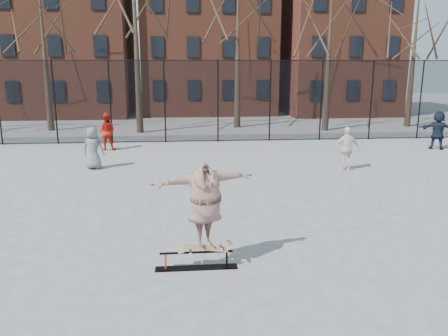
{
  "coord_description": "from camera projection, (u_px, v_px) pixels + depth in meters",
  "views": [
    {
      "loc": [
        -0.41,
        -8.55,
        3.72
      ],
      "look_at": [
        0.48,
        1.5,
        1.35
      ],
      "focal_mm": 35.0,
      "sensor_mm": 36.0,
      "label": 1
    }
  ],
  "objects": [
    {
      "name": "ground",
      "position": [
        208.0,
        247.0,
        9.17
      ],
      "size": [
        100.0,
        100.0,
        0.0
      ],
      "primitive_type": "plane",
      "color": "slate"
    },
    {
      "name": "skate_rail",
      "position": [
        196.0,
        262.0,
        8.19
      ],
      "size": [
        1.55,
        0.24,
        0.34
      ],
      "color": "black",
      "rests_on": "ground"
    },
    {
      "name": "skateboard",
      "position": [
        206.0,
        248.0,
        8.14
      ],
      "size": [
        0.89,
        0.21,
        0.11
      ],
      "primitive_type": null,
      "color": "#A27C40",
      "rests_on": "skate_rail"
    },
    {
      "name": "skater",
      "position": [
        205.0,
        205.0,
        7.95
      ],
      "size": [
        2.03,
        1.1,
        1.6
      ],
      "primitive_type": "imported",
      "rotation": [
        0.0,
        0.0,
        0.31
      ],
      "color": "#563990",
      "rests_on": "skateboard"
    },
    {
      "name": "bystander_grey",
      "position": [
        93.0,
        148.0,
        15.94
      ],
      "size": [
        0.82,
        0.6,
        1.55
      ],
      "primitive_type": "imported",
      "rotation": [
        0.0,
        0.0,
        3.0
      ],
      "color": "slate",
      "rests_on": "ground"
    },
    {
      "name": "bystander_red",
      "position": [
        107.0,
        131.0,
        19.55
      ],
      "size": [
        0.87,
        0.7,
        1.67
      ],
      "primitive_type": "imported",
      "rotation": [
        0.0,
        0.0,
        3.05
      ],
      "color": "#B61A10",
      "rests_on": "ground"
    },
    {
      "name": "bystander_white",
      "position": [
        347.0,
        149.0,
        15.76
      ],
      "size": [
        0.94,
        0.42,
        1.58
      ],
      "primitive_type": "imported",
      "rotation": [
        0.0,
        0.0,
        3.1
      ],
      "color": "silver",
      "rests_on": "ground"
    },
    {
      "name": "bystander_navy",
      "position": [
        438.0,
        130.0,
        19.71
      ],
      "size": [
        1.68,
        1.23,
        1.75
      ],
      "primitive_type": "imported",
      "rotation": [
        0.0,
        0.0,
        2.64
      ],
      "color": "black",
      "rests_on": "ground"
    },
    {
      "name": "fence",
      "position": [
        193.0,
        100.0,
        21.31
      ],
      "size": [
        34.03,
        0.07,
        4.0
      ],
      "color": "black",
      "rests_on": "ground"
    },
    {
      "name": "rowhouses",
      "position": [
        199.0,
        34.0,
        33.05
      ],
      "size": [
        29.0,
        7.0,
        13.0
      ],
      "color": "brown",
      "rests_on": "ground"
    }
  ]
}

